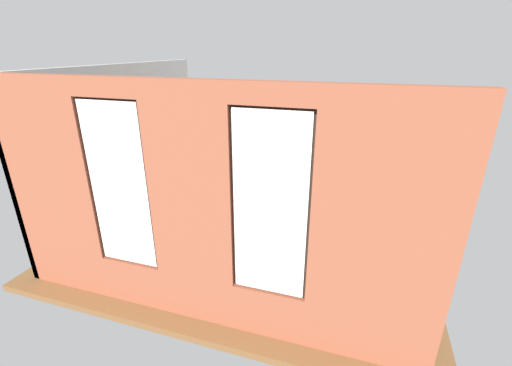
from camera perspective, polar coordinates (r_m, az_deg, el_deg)
ground_plane at (r=7.11m, az=0.65°, el=-7.09°), size 6.28×6.19×0.10m
brick_wall_with_windows at (r=4.17m, az=-10.53°, el=-5.49°), size 5.68×0.30×3.08m
white_wall_right at (r=7.61m, az=-20.42°, el=6.40°), size 0.10×5.19×3.08m
couch_by_window at (r=5.55m, az=-13.05°, el=-12.18°), size 1.86×0.87×0.80m
couch_left at (r=6.86m, az=18.60°, el=-5.88°), size 0.97×1.93×0.80m
coffee_table at (r=7.30m, az=2.97°, el=-2.54°), size 1.37×0.71×0.43m
cup_ceramic at (r=7.29m, az=6.11°, el=-1.77°), size 0.08×0.08×0.10m
candle_jar at (r=7.38m, az=1.88°, el=-1.35°), size 0.08×0.08×0.10m
table_plant_small at (r=7.23m, az=3.00°, el=-1.35°), size 0.13×0.13×0.20m
remote_gray at (r=7.16m, az=3.55°, el=-2.49°), size 0.18×0.10×0.02m
remote_black at (r=7.29m, az=-0.37°, el=-1.98°), size 0.18×0.11×0.02m
media_console at (r=7.94m, az=-16.93°, el=-2.36°), size 1.30×0.42×0.52m
tv_flatscreen at (r=7.73m, az=-17.41°, el=1.80°), size 1.03×0.20×0.70m
papasan_chair at (r=8.55m, az=4.33°, el=1.66°), size 1.14×1.14×0.71m
potted_plant_corner_near_left at (r=8.54m, az=19.89°, el=0.88°), size 0.63×0.63×0.84m
potted_plant_near_tv at (r=6.67m, az=-18.55°, el=-3.43°), size 0.92×0.94×1.19m
potted_plant_between_couches at (r=4.82m, az=1.24°, el=-10.06°), size 0.95×0.95×1.33m
potted_plant_foreground_right at (r=9.31m, az=-8.57°, el=5.39°), size 1.16×1.07×1.39m
potted_plant_corner_far_left at (r=4.76m, az=20.44°, el=-16.77°), size 0.48×0.48×0.81m
potted_plant_mid_room_small at (r=7.54m, az=10.70°, el=-1.33°), size 0.44×0.44×0.68m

